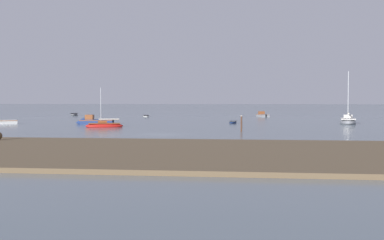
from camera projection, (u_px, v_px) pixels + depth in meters
ground_plane at (162, 134)px, 49.65m from camera, size 800.00×800.00×0.00m
mudflat_shore at (194, 152)px, 31.37m from camera, size 311.39×18.22×0.25m
rowboat_moored_1 at (74, 115)px, 112.61m from camera, size 2.42×4.47×0.67m
sailboat_moored_0 at (348, 121)px, 72.44m from camera, size 3.28×7.34×7.94m
motorboat_moored_2 at (262, 116)px, 103.12m from camera, size 2.85×4.60×1.65m
rowboat_moored_3 at (146, 116)px, 102.25m from camera, size 2.07×3.30×0.49m
sailboat_moored_1 at (104, 125)px, 62.99m from camera, size 4.86×2.83×5.21m
rowboat_moored_6 at (233, 122)px, 74.18m from camera, size 1.24×2.95×0.45m
motorboat_moored_4 at (91, 122)px, 70.90m from camera, size 5.49×2.56×2.01m
mooring_post_right at (241, 124)px, 54.63m from camera, size 0.22×0.22×1.94m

